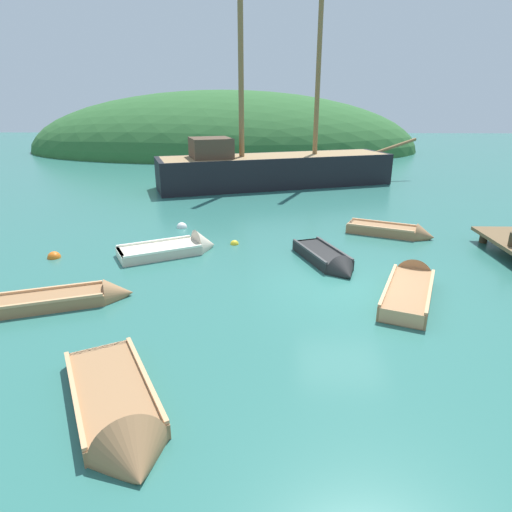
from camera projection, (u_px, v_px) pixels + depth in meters
ground_plane at (346, 288)px, 12.05m from camera, size 120.00×120.00×0.00m
shore_hill at (224, 150)px, 45.19m from camera, size 39.06×22.13×11.75m
sailing_ship at (273, 174)px, 26.13m from camera, size 16.32×7.59×12.85m
rowboat_portside at (328, 261)px, 13.74m from camera, size 1.96×3.25×0.92m
rowboat_far at (178, 250)px, 14.84m from camera, size 3.48×2.65×1.21m
rowboat_center at (120, 419)px, 6.99m from camera, size 2.77×3.68×1.20m
rowboat_outer_right at (68, 301)px, 11.09m from camera, size 3.73×2.12×0.89m
rowboat_near_dock at (410, 288)px, 11.71m from camera, size 2.40×3.79×1.05m
rowboat_outer_left at (394, 233)px, 16.69m from camera, size 3.32×2.17×0.92m
buoy_orange at (54, 258)px, 14.36m from camera, size 0.43×0.43×0.43m
buoy_yellow at (235, 244)px, 15.70m from camera, size 0.31×0.31×0.31m
buoy_white at (182, 228)px, 17.76m from camera, size 0.43×0.43×0.43m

